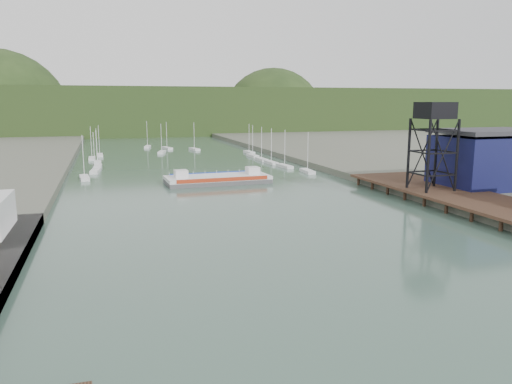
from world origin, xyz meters
TOP-DOWN VIEW (x-y plane):
  - east_pier at (37.00, 45.00)m, footprint 14.00×70.00m
  - lift_tower at (35.00, 58.00)m, footprint 6.50×6.50m
  - blue_shed at (50.00, 60.00)m, footprint 20.50×14.50m
  - marina_sailboats at (0.08, 138.46)m, footprint 57.71×92.65m
  - distant_hills at (-3.98, 301.35)m, footprint 500.00×120.00m
  - chain_ferry at (1.60, 89.49)m, footprint 23.62×10.36m

SIDE VIEW (x-z plane):
  - marina_sailboats at x=0.08m, z-range -0.10..0.80m
  - chain_ferry at x=1.60m, z-range -0.71..2.64m
  - east_pier at x=37.00m, z-range 0.67..3.12m
  - blue_shed at x=50.00m, z-range 1.41..12.71m
  - distant_hills at x=-3.98m, z-range -29.62..50.38m
  - lift_tower at x=35.00m, z-range 7.65..23.65m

